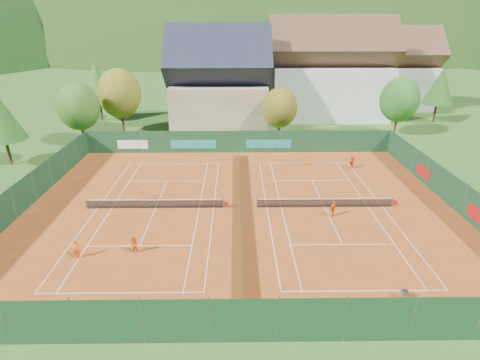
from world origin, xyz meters
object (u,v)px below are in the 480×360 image
ball_hopper (405,292)px  player_right_far_a (306,160)px  player_right_near (333,209)px  hotel_block_b (390,74)px  player_left_mid (134,245)px  player_right_far_b (352,162)px  chalet (219,85)px  player_left_near (76,249)px  hotel_block_a (329,75)px  player_left_far (143,195)px

ball_hopper → player_right_far_a: size_ratio=0.66×
player_right_near → hotel_block_b: bearing=22.7°
ball_hopper → player_right_far_a: player_right_far_a is taller
player_left_mid → player_right_far_b: player_right_far_b is taller
ball_hopper → player_right_near: 11.10m
player_right_near → player_right_far_a: 13.02m
chalet → player_left_near: 39.50m
hotel_block_a → player_left_far: bearing=-126.5°
hotel_block_b → ball_hopper: (-19.81, -56.72, -6.06)m
chalet → ball_hopper: (13.19, -42.72, -6.07)m
hotel_block_a → player_right_near: bearing=-101.5°
chalet → player_right_far_a: chalet is taller
hotel_block_a → player_right_far_a: (-7.84, -24.77, -6.78)m
hotel_block_b → player_left_far: bearing=-132.9°
player_right_far_a → player_right_far_b: 5.38m
player_left_near → ball_hopper: bearing=-33.7°
chalet → hotel_block_b: chalet is taller
hotel_block_a → ball_hopper: 49.54m
player_left_near → hotel_block_a: bearing=35.6°
player_left_far → hotel_block_b: bearing=-113.5°
hotel_block_a → player_left_far: size_ratio=17.16×
ball_hopper → player_left_mid: bearing=163.7°
player_left_mid → player_left_far: player_left_mid is taller
chalet → hotel_block_a: 19.94m
chalet → hotel_block_a: hotel_block_a is taller
player_left_near → player_left_far: (2.79, 9.54, -0.15)m
player_left_near → player_left_mid: size_ratio=1.06×
chalet → player_right_far_b: 26.50m
ball_hopper → player_right_near: size_ratio=0.51×
player_right_far_b → hotel_block_b: bearing=-153.1°
player_left_near → player_right_near: player_right_near is taller
ball_hopper → player_right_near: bearing=99.9°
player_left_mid → hotel_block_b: bearing=69.2°
player_right_far_a → hotel_block_a: bearing=-97.4°
player_left_mid → player_right_far_a: player_left_mid is taller
chalet → player_right_far_a: size_ratio=13.37×
ball_hopper → player_left_mid: player_left_mid is taller
player_left_mid → player_right_far_a: 24.71m
ball_hopper → player_right_far_b: player_right_far_b is taller
hotel_block_b → player_right_near: hotel_block_b is taller
chalet → player_left_near: (-9.22, -37.96, -5.85)m
hotel_block_a → player_right_far_a: hotel_block_a is taller
hotel_block_b → player_right_far_b: bearing=-116.0°
hotel_block_a → player_right_far_a: size_ratio=17.83×
ball_hopper → player_left_far: player_left_far is taller
hotel_block_b → player_left_far: (-39.43, -42.42, -5.99)m
hotel_block_a → player_right_far_b: size_ratio=14.33×
chalet → hotel_block_b: bearing=23.0°
chalet → player_right_near: size_ratio=10.28×
ball_hopper → player_left_mid: (-18.28, 5.34, 0.18)m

